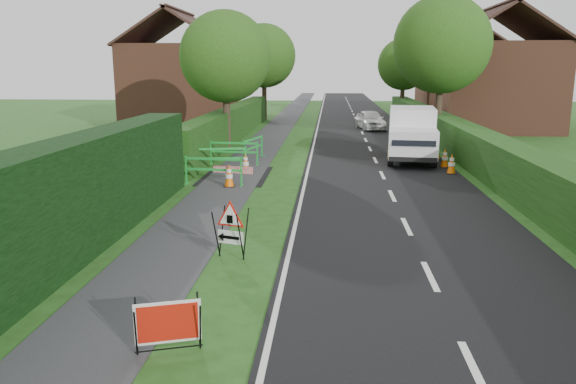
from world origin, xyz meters
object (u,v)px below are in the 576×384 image
object	(u,v)px
triangle_sign	(229,225)
works_van	(412,133)
red_rect_sign	(168,324)
hatchback_car	(371,120)

from	to	relation	value
triangle_sign	works_van	world-z (taller)	works_van
red_rect_sign	works_van	world-z (taller)	works_van
triangle_sign	hatchback_car	world-z (taller)	hatchback_car
red_rect_sign	hatchback_car	distance (m)	30.34
triangle_sign	hatchback_car	xyz separation A→B (m)	(4.73, 25.88, -0.11)
hatchback_car	triangle_sign	bearing A→B (deg)	-109.50
triangle_sign	works_van	bearing A→B (deg)	84.97
red_rect_sign	works_van	distance (m)	18.40
works_van	hatchback_car	size ratio (longest dim) A/B	1.39
red_rect_sign	triangle_sign	world-z (taller)	triangle_sign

